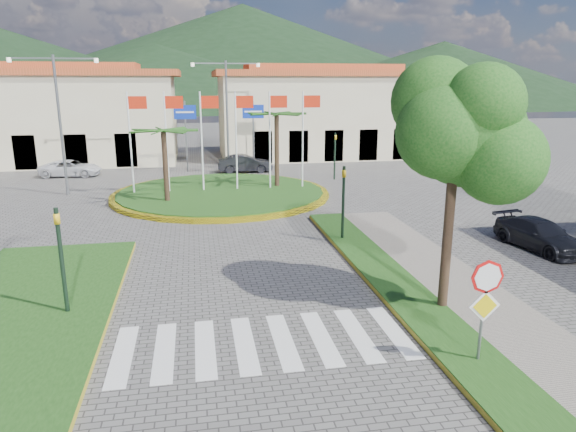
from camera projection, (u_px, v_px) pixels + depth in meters
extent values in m
cube|color=gray|center=(519.00, 358.00, 12.27)|extent=(4.00, 28.00, 0.15)
cube|color=#1C4112|center=(473.00, 362.00, 12.06)|extent=(1.60, 28.00, 0.18)
cube|color=#1C4112|center=(13.00, 325.00, 13.91)|extent=(5.00, 14.00, 0.18)
cube|color=silver|center=(260.00, 343.00, 13.15)|extent=(8.00, 3.00, 0.01)
cylinder|color=yellow|center=(221.00, 194.00, 30.26)|extent=(12.70, 12.70, 0.24)
cylinder|color=#1C4112|center=(221.00, 193.00, 30.25)|extent=(12.00, 12.00, 0.30)
cylinder|color=black|center=(166.00, 169.00, 27.36)|extent=(0.28, 0.28, 4.05)
cylinder|color=black|center=(277.00, 153.00, 31.26)|extent=(0.28, 0.28, 4.68)
cylinder|color=silver|center=(131.00, 146.00, 29.14)|extent=(0.10, 0.10, 6.00)
cube|color=red|center=(138.00, 103.00, 28.64)|extent=(1.00, 0.03, 0.70)
cylinder|color=silver|center=(167.00, 145.00, 29.49)|extent=(0.10, 0.10, 6.00)
cube|color=red|center=(174.00, 102.00, 28.98)|extent=(1.00, 0.03, 0.70)
cylinder|color=silver|center=(202.00, 144.00, 29.84)|extent=(0.10, 0.10, 6.00)
cube|color=red|center=(210.00, 102.00, 29.33)|extent=(1.00, 0.03, 0.70)
cylinder|color=silver|center=(236.00, 144.00, 30.19)|extent=(0.10, 0.10, 6.00)
cube|color=red|center=(245.00, 102.00, 29.68)|extent=(1.00, 0.03, 0.70)
cylinder|color=silver|center=(270.00, 143.00, 30.54)|extent=(0.10, 0.10, 6.00)
cube|color=red|center=(279.00, 102.00, 30.03)|extent=(1.00, 0.03, 0.70)
cylinder|color=silver|center=(303.00, 142.00, 30.88)|extent=(0.10, 0.10, 6.00)
cube|color=red|center=(312.00, 101.00, 30.38)|extent=(1.00, 0.03, 0.70)
cylinder|color=slate|center=(482.00, 317.00, 11.79)|extent=(0.07, 0.07, 2.50)
cylinder|color=red|center=(487.00, 277.00, 11.49)|extent=(0.80, 0.03, 0.80)
cube|color=yellow|center=(485.00, 306.00, 11.65)|extent=(0.78, 0.03, 0.78)
cylinder|color=black|center=(447.00, 238.00, 14.51)|extent=(0.28, 0.28, 4.40)
ellipsoid|color=#134813|center=(456.00, 132.00, 13.75)|extent=(3.60, 3.60, 3.20)
cylinder|color=black|center=(62.00, 264.00, 14.23)|extent=(0.12, 0.12, 3.20)
imported|color=gold|center=(58.00, 229.00, 13.98)|extent=(0.15, 0.18, 0.90)
cylinder|color=black|center=(343.00, 205.00, 21.15)|extent=(0.12, 0.12, 3.20)
imported|color=gold|center=(344.00, 181.00, 20.90)|extent=(0.15, 0.18, 0.90)
cylinder|color=black|center=(335.00, 156.00, 35.09)|extent=(0.12, 0.12, 3.20)
imported|color=gold|center=(335.00, 142.00, 34.84)|extent=(0.18, 0.15, 0.90)
cylinder|color=slate|center=(186.00, 137.00, 37.86)|extent=(0.12, 0.12, 5.20)
cube|color=#0F2DAA|center=(185.00, 112.00, 37.35)|extent=(1.60, 0.05, 1.00)
cylinder|color=slate|center=(253.00, 136.00, 38.73)|extent=(0.12, 0.12, 5.20)
cube|color=#0F2DAA|center=(253.00, 112.00, 38.22)|extent=(1.60, 0.05, 1.00)
cylinder|color=slate|center=(227.00, 118.00, 37.08)|extent=(0.16, 0.16, 8.00)
cube|color=slate|center=(208.00, 63.00, 35.91)|extent=(2.40, 0.08, 0.08)
cube|color=slate|center=(243.00, 63.00, 36.33)|extent=(2.40, 0.08, 0.08)
cylinder|color=slate|center=(61.00, 127.00, 29.63)|extent=(0.16, 0.16, 8.00)
cube|color=slate|center=(30.00, 58.00, 28.46)|extent=(2.40, 0.08, 0.08)
cube|color=slate|center=(76.00, 58.00, 28.88)|extent=(2.40, 0.08, 0.08)
cube|color=beige|center=(38.00, 120.00, 42.21)|extent=(22.00, 9.00, 7.00)
cube|color=#A54720|center=(33.00, 73.00, 41.27)|extent=(23.32, 9.54, 0.50)
cube|color=#A54720|center=(32.00, 66.00, 41.14)|extent=(16.50, 4.95, 0.60)
cube|color=beige|center=(321.00, 117.00, 46.38)|extent=(18.00, 9.00, 7.00)
cube|color=#A54720|center=(322.00, 74.00, 45.44)|extent=(19.08, 9.54, 0.50)
cube|color=#A54720|center=(322.00, 68.00, 45.32)|extent=(13.50, 4.95, 0.60)
cone|color=black|center=(243.00, 55.00, 160.52)|extent=(180.00, 180.00, 30.00)
cone|color=black|center=(443.00, 74.00, 147.79)|extent=(120.00, 120.00, 18.00)
cone|color=black|center=(157.00, 77.00, 129.37)|extent=(110.00, 110.00, 16.00)
imported|color=silver|center=(71.00, 168.00, 36.52)|extent=(4.31, 2.26, 1.16)
imported|color=black|center=(141.00, 159.00, 41.38)|extent=(3.38, 2.40, 1.07)
imported|color=black|center=(245.00, 164.00, 38.13)|extent=(3.99, 1.46, 1.31)
imported|color=black|center=(540.00, 235.00, 20.48)|extent=(2.27, 4.27, 1.18)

